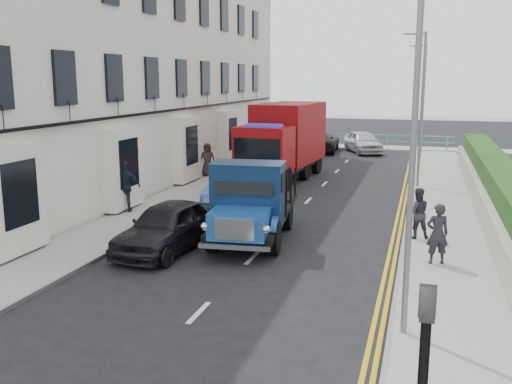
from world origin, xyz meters
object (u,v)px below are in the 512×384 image
object	(u,v)px
lamp_far	(422,95)
pedestrian_east_near	(437,234)
bedford_lorry	(249,208)
lamp_near	(407,134)
lamp_mid	(419,101)
red_lorry	(284,139)
parked_car_front	(168,226)

from	to	relation	value
lamp_far	pedestrian_east_near	size ratio (longest dim) A/B	4.26
bedford_lorry	lamp_far	bearing A→B (deg)	71.34
lamp_near	bedford_lorry	size ratio (longest dim) A/B	1.27
lamp_near	pedestrian_east_near	xyz separation A→B (m)	(0.78, 4.60, -3.05)
lamp_mid	bedford_lorry	size ratio (longest dim) A/B	1.27
bedford_lorry	red_lorry	xyz separation A→B (m)	(-1.72, 11.48, 0.85)
pedestrian_east_near	parked_car_front	bearing A→B (deg)	-12.05
bedford_lorry	pedestrian_east_near	xyz separation A→B (m)	(5.43, -0.66, -0.22)
bedford_lorry	pedestrian_east_near	world-z (taller)	bedford_lorry
lamp_near	red_lorry	world-z (taller)	lamp_near
bedford_lorry	pedestrian_east_near	bearing A→B (deg)	-12.95
parked_car_front	red_lorry	bearing A→B (deg)	93.41
lamp_mid	bedford_lorry	distance (m)	12.05
red_lorry	pedestrian_east_near	world-z (taller)	red_lorry
lamp_near	lamp_far	xyz separation A→B (m)	(0.00, 26.00, 0.00)
bedford_lorry	red_lorry	world-z (taller)	red_lorry
lamp_far	parked_car_front	xyz separation A→B (m)	(-6.78, -21.99, -3.27)
lamp_near	lamp_mid	size ratio (longest dim) A/B	1.00
lamp_near	lamp_mid	xyz separation A→B (m)	(0.00, 16.00, 0.00)
red_lorry	parked_car_front	size ratio (longest dim) A/B	1.72
bedford_lorry	lamp_mid	bearing A→B (deg)	60.57
bedford_lorry	pedestrian_east_near	size ratio (longest dim) A/B	3.34
lamp_mid	bedford_lorry	xyz separation A→B (m)	(-4.65, -10.74, -2.84)
lamp_near	lamp_mid	bearing A→B (deg)	90.00
lamp_mid	bedford_lorry	world-z (taller)	lamp_mid
bedford_lorry	lamp_near	bearing A→B (deg)	-54.53
red_lorry	parked_car_front	world-z (taller)	red_lorry
lamp_near	parked_car_front	distance (m)	8.53
lamp_near	pedestrian_east_near	distance (m)	5.57
pedestrian_east_near	red_lorry	bearing A→B (deg)	-75.99
parked_car_front	pedestrian_east_near	bearing A→B (deg)	9.70
lamp_mid	parked_car_front	bearing A→B (deg)	-119.48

